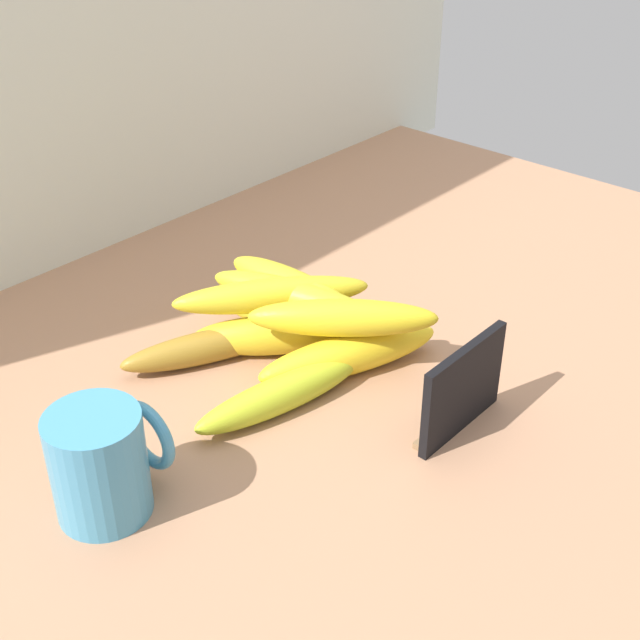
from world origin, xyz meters
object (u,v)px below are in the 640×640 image
(chalkboard_sign, at_px, (462,392))
(banana_8, at_px, (272,295))
(banana_2, at_px, (300,321))
(banana_3, at_px, (281,396))
(banana_4, at_px, (349,354))
(banana_7, at_px, (293,287))
(banana_5, at_px, (294,297))
(banana_1, at_px, (212,346))
(coffee_mug, at_px, (102,463))
(banana_0, at_px, (273,335))
(banana_6, at_px, (345,319))

(chalkboard_sign, bearing_deg, banana_8, 93.24)
(banana_2, bearing_deg, banana_3, -144.98)
(chalkboard_sign, bearing_deg, banana_4, 89.36)
(banana_4, xyz_separation_m, banana_8, (-0.01, 0.09, 0.04))
(banana_7, bearing_deg, banana_8, 178.70)
(banana_7, bearing_deg, banana_5, -134.95)
(chalkboard_sign, xyz_separation_m, banana_1, (-0.07, 0.24, -0.02))
(coffee_mug, bearing_deg, banana_2, 11.32)
(banana_3, height_order, banana_7, banana_7)
(banana_2, distance_m, banana_7, 0.04)
(banana_4, bearing_deg, banana_0, 107.47)
(banana_0, height_order, banana_7, banana_7)
(coffee_mug, xyz_separation_m, banana_8, (0.25, 0.07, 0.01))
(chalkboard_sign, distance_m, banana_6, 0.13)
(banana_7, bearing_deg, banana_1, 164.63)
(banana_0, xyz_separation_m, banana_7, (0.04, 0.01, 0.03))
(banana_0, bearing_deg, banana_5, -5.86)
(banana_1, distance_m, banana_6, 0.14)
(banana_1, bearing_deg, banana_4, -56.75)
(coffee_mug, relative_size, banana_0, 0.56)
(banana_0, distance_m, banana_2, 0.04)
(banana_7, bearing_deg, banana_2, -95.48)
(banana_4, height_order, banana_7, banana_7)
(chalkboard_sign, xyz_separation_m, banana_5, (0.00, 0.20, 0.01))
(banana_3, distance_m, banana_5, 0.12)
(coffee_mug, bearing_deg, banana_8, 14.98)
(banana_0, relative_size, banana_1, 0.89)
(banana_2, bearing_deg, banana_5, -167.09)
(banana_1, xyz_separation_m, banana_2, (0.09, -0.04, 0.00))
(coffee_mug, relative_size, banana_1, 0.50)
(banana_6, relative_size, banana_7, 1.06)
(banana_0, height_order, banana_2, banana_0)
(chalkboard_sign, relative_size, banana_8, 0.57)
(chalkboard_sign, bearing_deg, banana_7, 85.34)
(coffee_mug, relative_size, banana_4, 0.48)
(banana_3, relative_size, banana_4, 0.92)
(banana_2, height_order, banana_5, banana_5)
(banana_3, xyz_separation_m, banana_5, (0.09, 0.07, 0.04))
(banana_1, distance_m, banana_2, 0.10)
(banana_0, xyz_separation_m, banana_4, (0.02, -0.08, 0.00))
(coffee_mug, xyz_separation_m, banana_5, (0.27, 0.05, 0.01))
(chalkboard_sign, distance_m, banana_3, 0.16)
(coffee_mug, distance_m, banana_6, 0.26)
(chalkboard_sign, bearing_deg, banana_5, 88.82)
(banana_2, xyz_separation_m, banana_7, (0.00, 0.01, 0.04))
(banana_5, xyz_separation_m, banana_8, (-0.02, 0.01, 0.00))
(banana_1, height_order, banana_3, same)
(banana_0, relative_size, banana_5, 0.88)
(banana_7, relative_size, banana_8, 0.87)
(coffee_mug, height_order, banana_4, coffee_mug)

